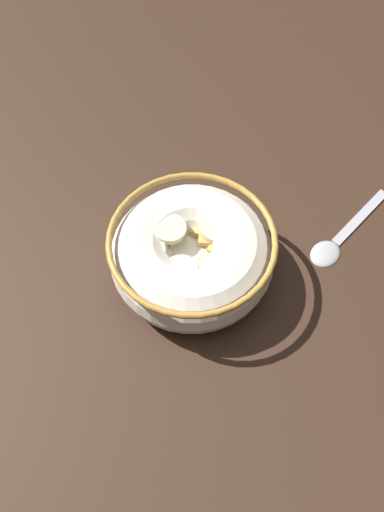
% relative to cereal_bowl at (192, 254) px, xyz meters
% --- Properties ---
extents(ground_plane, '(1.39, 1.39, 0.02)m').
position_rel_cereal_bowl_xyz_m(ground_plane, '(-0.00, 0.00, -0.04)').
color(ground_plane, '#332116').
extents(cereal_bowl, '(0.16, 0.16, 0.06)m').
position_rel_cereal_bowl_xyz_m(cereal_bowl, '(0.00, 0.00, 0.00)').
color(cereal_bowl, silver).
rests_on(cereal_bowl, ground_plane).
extents(spoon, '(0.03, 0.13, 0.01)m').
position_rel_cereal_bowl_xyz_m(spoon, '(0.07, 0.14, -0.03)').
color(spoon, '#A5A5AD').
rests_on(spoon, ground_plane).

